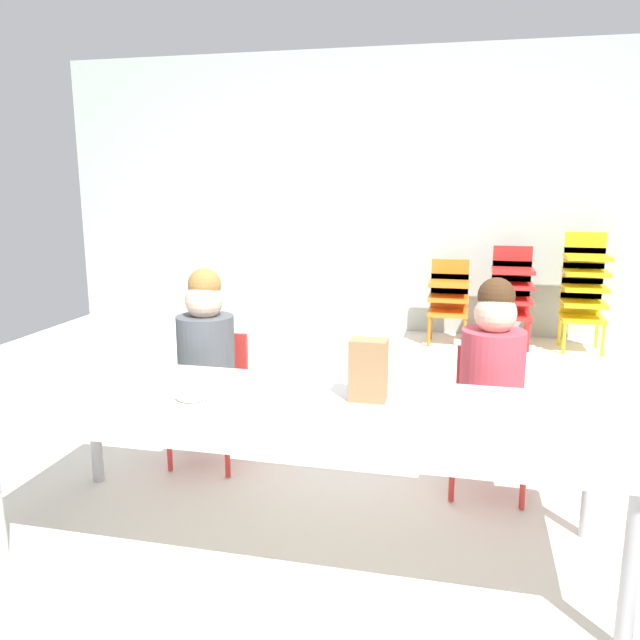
# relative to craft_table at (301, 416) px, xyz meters

# --- Properties ---
(ground_plane) EXTENTS (6.17, 5.48, 0.02)m
(ground_plane) POSITION_rel_craft_table_xyz_m (-0.06, 0.88, -0.51)
(ground_plane) COLOR silver
(back_wall) EXTENTS (6.17, 0.10, 2.40)m
(back_wall) POSITION_rel_craft_table_xyz_m (-0.06, 3.62, 0.70)
(back_wall) COLOR #B2C1B7
(back_wall) RESTS_ON ground_plane
(craft_table) EXTENTS (2.19, 0.74, 0.54)m
(craft_table) POSITION_rel_craft_table_xyz_m (0.00, 0.00, 0.00)
(craft_table) COLOR white
(craft_table) RESTS_ON ground_plane
(seated_child_near_camera) EXTENTS (0.32, 0.31, 0.92)m
(seated_child_near_camera) POSITION_rel_craft_table_xyz_m (-0.60, 0.60, 0.05)
(seated_child_near_camera) COLOR red
(seated_child_near_camera) RESTS_ON ground_plane
(seated_child_middle_seat) EXTENTS (0.32, 0.31, 0.92)m
(seated_child_middle_seat) POSITION_rel_craft_table_xyz_m (0.66, 0.60, 0.05)
(seated_child_middle_seat) COLOR red
(seated_child_middle_seat) RESTS_ON ground_plane
(kid_chair_orange_stack) EXTENTS (0.32, 0.30, 0.68)m
(kid_chair_orange_stack) POSITION_rel_craft_table_xyz_m (0.40, 3.22, -0.11)
(kid_chair_orange_stack) COLOR orange
(kid_chair_orange_stack) RESTS_ON ground_plane
(kid_chair_red_stack) EXTENTS (0.32, 0.30, 0.80)m
(kid_chair_red_stack) POSITION_rel_craft_table_xyz_m (0.88, 3.22, -0.05)
(kid_chair_red_stack) COLOR red
(kid_chair_red_stack) RESTS_ON ground_plane
(kid_chair_yellow_stack) EXTENTS (0.32, 0.30, 0.92)m
(kid_chair_yellow_stack) POSITION_rel_craft_table_xyz_m (1.42, 3.22, 0.01)
(kid_chair_yellow_stack) COLOR yellow
(kid_chair_yellow_stack) RESTS_ON ground_plane
(paper_bag_brown) EXTENTS (0.13, 0.09, 0.22)m
(paper_bag_brown) POSITION_rel_craft_table_xyz_m (0.22, 0.11, 0.15)
(paper_bag_brown) COLOR #9E754C
(paper_bag_brown) RESTS_ON craft_table
(paper_plate_near_edge) EXTENTS (0.18, 0.18, 0.01)m
(paper_plate_near_edge) POSITION_rel_craft_table_xyz_m (-0.38, -0.05, 0.04)
(paper_plate_near_edge) COLOR white
(paper_plate_near_edge) RESTS_ON craft_table
(paper_plate_center_table) EXTENTS (0.18, 0.18, 0.01)m
(paper_plate_center_table) POSITION_rel_craft_table_xyz_m (-0.08, 0.12, 0.04)
(paper_plate_center_table) COLOR white
(paper_plate_center_table) RESTS_ON craft_table
(donut_powdered_on_plate) EXTENTS (0.12, 0.12, 0.04)m
(donut_powdered_on_plate) POSITION_rel_craft_table_xyz_m (-0.38, -0.05, 0.07)
(donut_powdered_on_plate) COLOR white
(donut_powdered_on_plate) RESTS_ON craft_table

